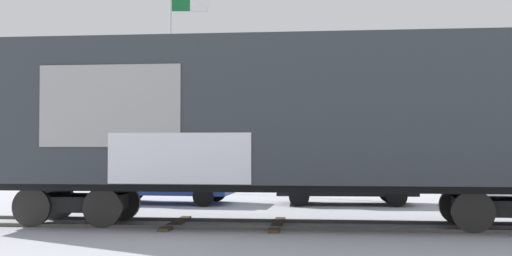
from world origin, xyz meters
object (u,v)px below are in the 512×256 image
(parked_car_blue, at_px, (166,178))
(freight_car, at_px, (284,116))
(flagpole, at_px, (178,59))
(parked_car_white, at_px, (511,179))
(parked_car_black, at_px, (343,178))

(parked_car_blue, bearing_deg, freight_car, -52.69)
(flagpole, xyz_separation_m, parked_car_white, (11.88, -5.45, -4.70))
(freight_car, xyz_separation_m, parked_car_blue, (-4.12, 5.41, -1.76))
(parked_car_black, xyz_separation_m, parked_car_white, (5.23, 0.01, -0.01))
(parked_car_black, bearing_deg, parked_car_blue, -177.99)
(freight_car, height_order, parked_car_black, freight_car)
(parked_car_white, bearing_deg, freight_car, -140.68)
(flagpole, height_order, parked_car_white, flagpole)
(freight_car, bearing_deg, parked_car_blue, 127.31)
(parked_car_blue, bearing_deg, parked_car_white, 1.10)
(freight_car, bearing_deg, flagpole, 114.39)
(freight_car, relative_size, parked_car_white, 3.12)
(parked_car_blue, bearing_deg, parked_car_black, 2.01)
(parked_car_blue, xyz_separation_m, parked_car_white, (10.99, 0.21, -0.01))
(flagpole, relative_size, parked_car_blue, 1.97)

